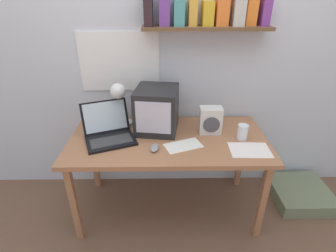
# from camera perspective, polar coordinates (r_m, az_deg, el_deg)

# --- Properties ---
(ground_plane) EXTENTS (12.00, 12.00, 0.00)m
(ground_plane) POSITION_cam_1_polar(r_m,az_deg,el_deg) (2.40, 0.00, -17.17)
(ground_plane) COLOR brown
(back_wall) EXTENTS (5.60, 0.24, 2.60)m
(back_wall) POSITION_cam_1_polar(r_m,az_deg,el_deg) (2.16, 0.00, 17.26)
(back_wall) COLOR silver
(back_wall) RESTS_ON ground_plane
(corner_desk) EXTENTS (1.48, 0.72, 0.70)m
(corner_desk) POSITION_cam_1_polar(r_m,az_deg,el_deg) (2.00, 0.00, -4.10)
(corner_desk) COLOR #A96E49
(corner_desk) RESTS_ON ground_plane
(crt_monitor) EXTENTS (0.35, 0.37, 0.34)m
(crt_monitor) POSITION_cam_1_polar(r_m,az_deg,el_deg) (2.02, -2.44, 3.59)
(crt_monitor) COLOR #232326
(crt_monitor) RESTS_ON corner_desk
(laptop) EXTENTS (0.44, 0.44, 0.25)m
(laptop) POSITION_cam_1_polar(r_m,az_deg,el_deg) (2.00, -12.85, -0.83)
(laptop) COLOR black
(laptop) RESTS_ON corner_desk
(desk_lamp) EXTENTS (0.14, 0.19, 0.37)m
(desk_lamp) POSITION_cam_1_polar(r_m,az_deg,el_deg) (2.05, -10.60, 6.36)
(desk_lamp) COLOR white
(desk_lamp) RESTS_ON corner_desk
(juice_glass) EXTENTS (0.08, 0.08, 0.11)m
(juice_glass) POSITION_cam_1_polar(r_m,az_deg,el_deg) (2.01, 15.91, -1.41)
(juice_glass) COLOR white
(juice_glass) RESTS_ON corner_desk
(space_heater) EXTENTS (0.17, 0.12, 0.21)m
(space_heater) POSITION_cam_1_polar(r_m,az_deg,el_deg) (2.02, 9.23, 1.22)
(space_heater) COLOR silver
(space_heater) RESTS_ON corner_desk
(computer_mouse) EXTENTS (0.07, 0.11, 0.03)m
(computer_mouse) POSITION_cam_1_polar(r_m,az_deg,el_deg) (1.83, -2.96, -4.73)
(computer_mouse) COLOR gray
(computer_mouse) RESTS_ON corner_desk
(loose_paper_near_monitor) EXTENTS (0.29, 0.23, 0.00)m
(loose_paper_near_monitor) POSITION_cam_1_polar(r_m,az_deg,el_deg) (1.88, 3.35, -4.27)
(loose_paper_near_monitor) COLOR white
(loose_paper_near_monitor) RESTS_ON corner_desk
(open_notebook) EXTENTS (0.28, 0.20, 0.00)m
(open_notebook) POSITION_cam_1_polar(r_m,az_deg,el_deg) (1.91, 17.39, -5.01)
(open_notebook) COLOR white
(open_notebook) RESTS_ON corner_desk
(floor_cushion) EXTENTS (0.49, 0.49, 0.12)m
(floor_cushion) POSITION_cam_1_polar(r_m,az_deg,el_deg) (2.72, 26.81, -12.95)
(floor_cushion) COLOR gray
(floor_cushion) RESTS_ON ground_plane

